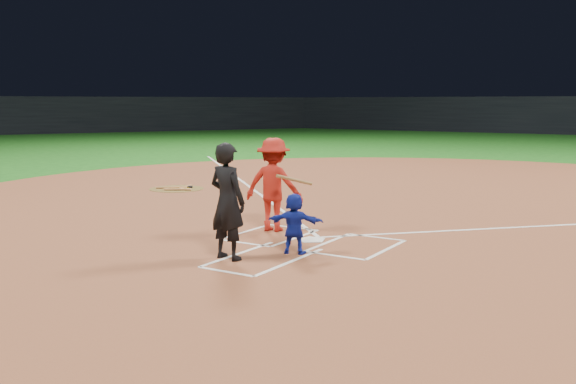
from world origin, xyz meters
The scene contains 14 objects.
ground centered at (0.00, 0.00, 0.00)m, with size 120.00×120.00×0.00m, color #175916.
home_plate_dirt centered at (0.00, 6.00, 0.01)m, with size 28.00×28.00×0.01m, color brown.
stadium_wall_left centered at (-42.00, 24.00, 1.60)m, with size 1.20×60.00×3.20m, color black.
home_plate centered at (0.00, 0.00, 0.02)m, with size 0.60×0.60×0.02m, color white.
on_deck_circle centered at (-7.34, 4.35, 0.02)m, with size 1.70×1.70×0.01m, color brown.
on_deck_logo centered at (-7.34, 4.35, 0.02)m, with size 0.80×0.80×0.00m, color gold.
on_deck_bat_a centered at (-7.19, 4.60, 0.05)m, with size 0.06×0.06×0.84m, color #A7723D.
on_deck_bat_b centered at (-7.54, 4.25, 0.05)m, with size 0.06×0.06×0.84m, color #935E35.
on_deck_bat_c centered at (-7.04, 4.05, 0.05)m, with size 0.06×0.06×0.84m, color #A3663C.
bat_weight_donut centered at (-7.14, 4.75, 0.05)m, with size 0.19×0.19×0.05m, color black.
catcher centered at (0.28, -1.13, 0.56)m, with size 1.02×0.33×1.10m, color #1324A1.
umpire centered at (-0.49, -2.08, 1.03)m, with size 0.74×0.48×2.03m, color black.
chalk_markings centered at (0.00, 5.29, 0.01)m, with size 28.35×17.32×0.01m.
batter_at_plate centered at (-1.16, 0.42, 1.00)m, with size 1.52×1.02×1.97m.
Camera 1 is at (6.10, -10.81, 2.72)m, focal length 40.00 mm.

